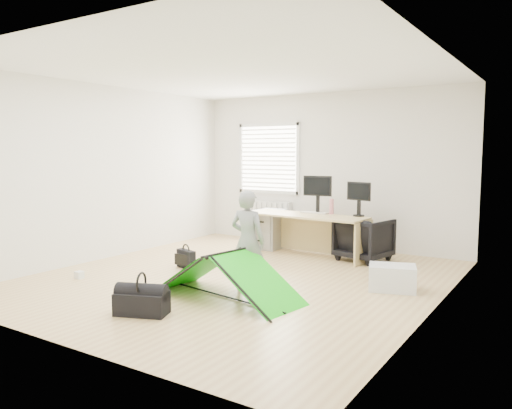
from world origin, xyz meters
The scene contains 18 objects.
ground centered at (0.00, 0.00, 0.00)m, with size 5.50×5.50×0.00m, color tan.
back_wall centered at (0.00, 2.75, 1.35)m, with size 5.00×0.02×2.70m, color silver.
window centered at (-1.20, 2.71, 1.55)m, with size 1.20×0.06×1.20m, color silver.
radiator centered at (-1.20, 2.67, 0.45)m, with size 1.00×0.12×0.60m, color silver.
desk centered at (0.09, 1.72, 0.34)m, with size 1.98×0.63×0.68m, color tan.
filing_cabinet centered at (-0.75, 2.02, 0.33)m, with size 0.43×0.57×0.67m, color gray.
monitor_left centered at (0.18, 1.98, 0.90)m, with size 0.47×0.10×0.45m, color black.
monitor_right centered at (0.88, 1.99, 0.87)m, with size 0.41×0.09×0.39m, color black.
keyboard centered at (0.14, 1.96, 0.69)m, with size 0.46×0.16×0.02m, color beige.
thermos centered at (0.42, 2.00, 0.80)m, with size 0.07×0.07×0.25m, color #BD6A73.
office_chair centered at (0.99, 1.94, 0.33)m, with size 0.71×0.73×0.67m, color black.
person centered at (0.42, -0.44, 0.61)m, with size 0.45×0.29×1.22m, color gray.
kite centered at (0.40, -0.84, 0.27)m, with size 1.73×0.76×0.54m, color #19CA13, non-canonical shape.
storage_crate centered at (1.89, 0.52, 0.15)m, with size 0.55×0.38×0.31m, color silver.
tote_bag centered at (-1.19, 2.63, 0.20)m, with size 0.33×0.15×0.39m, color teal.
laptop_bag centered at (-0.98, 0.05, 0.13)m, with size 0.35×0.11×0.26m, color black.
white_box centered at (-1.78, -1.17, 0.05)m, with size 0.10×0.10×0.10m, color silver.
duffel_bag centered at (0.00, -1.78, 0.12)m, with size 0.53×0.27×0.23m, color black.
Camera 1 is at (3.69, -5.36, 1.67)m, focal length 35.00 mm.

